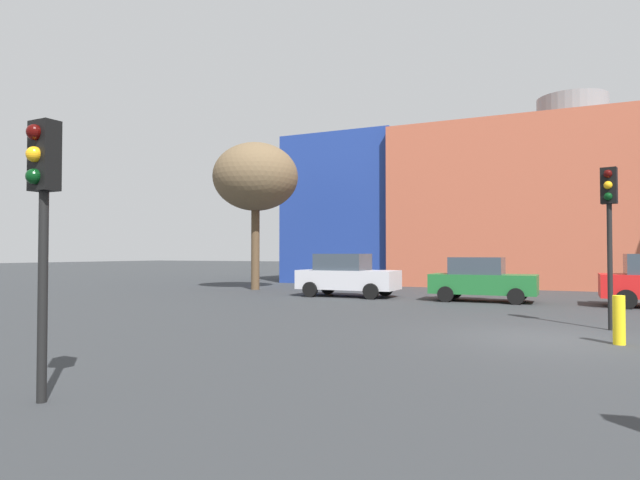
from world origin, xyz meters
The scene contains 8 objects.
ground_plane centered at (0.00, 0.00, 0.00)m, with size 200.00×200.00×0.00m, color #2D3033.
building_backdrop centered at (0.72, 22.65, 4.72)m, with size 34.42×11.64×11.25m.
parked_car_0 centered at (-8.38, 8.95, 0.93)m, with size 4.32×2.12×1.87m.
parked_car_1 centered at (-2.66, 8.95, 0.86)m, with size 4.01×1.97×1.74m.
traffic_light_near_left centered at (-5.58, -8.28, 2.64)m, with size 0.37×0.37×3.58m.
traffic_light_island centered at (1.41, 2.07, 2.95)m, with size 0.40×0.39×4.02m.
bare_tree_0 centered at (-14.43, 11.16, 5.87)m, with size 4.46×4.46×7.69m.
bollard_yellow_0 centered at (1.42, -0.25, 0.51)m, with size 0.24×0.24×1.02m, color yellow.
Camera 1 is at (0.52, -13.01, 1.89)m, focal length 30.31 mm.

